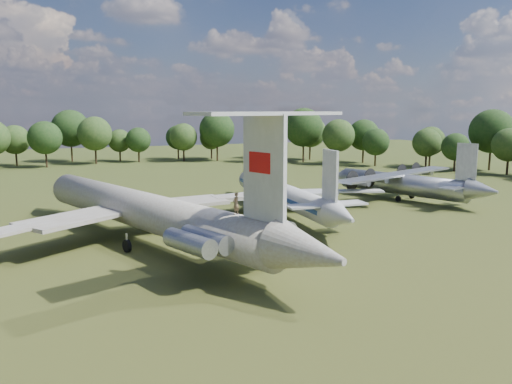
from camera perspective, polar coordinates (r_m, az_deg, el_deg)
name	(u,v)px	position (r m, az deg, el deg)	size (l,w,h in m)	color
ground	(169,232)	(62.53, -9.87, -4.54)	(300.00, 300.00, 0.00)	#244115
il62_airliner	(144,218)	(57.68, -12.71, -2.86)	(45.25, 58.82, 5.77)	beige
tu104_jet	(281,198)	(73.03, 2.90, -0.65)	(32.79, 43.71, 4.37)	silver
an12_transport	(401,187)	(86.95, 16.25, 0.58)	(29.45, 32.91, 4.33)	#ADAFB5
person_on_il62	(236,203)	(43.86, -2.31, -1.32)	(0.71, 0.47, 1.96)	brown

